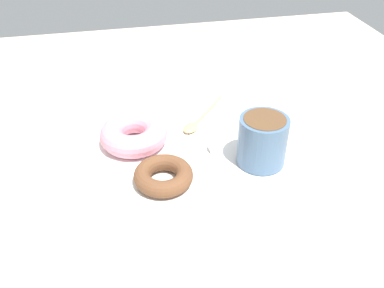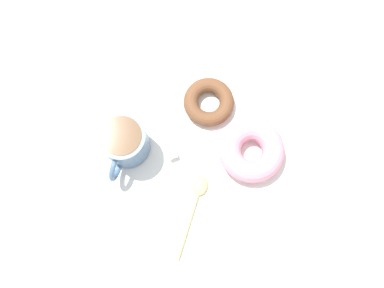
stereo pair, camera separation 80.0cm
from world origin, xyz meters
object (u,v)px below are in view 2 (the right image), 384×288
object	(u,v)px
sugar_cube	(172,154)
donut_near_cup	(251,151)
donut_far	(209,102)
spoon	(197,198)
coffee_cup	(124,142)

from	to	relation	value
sugar_cube	donut_near_cup	bearing A→B (deg)	159.39
donut_far	sugar_cube	distance (cm)	11.47
spoon	sugar_cube	world-z (taller)	sugar_cube
donut_far	sugar_cube	world-z (taller)	donut_far
donut_near_cup	sugar_cube	distance (cm)	13.85
sugar_cube	donut_far	bearing A→B (deg)	-146.84
donut_near_cup	sugar_cube	xyz separation A→B (cm)	(12.92, -4.86, -1.17)
donut_far	spoon	world-z (taller)	donut_far
donut_near_cup	donut_far	distance (cm)	11.63
donut_near_cup	donut_far	bearing A→B (deg)	-73.38
coffee_cup	sugar_cube	world-z (taller)	coffee_cup
coffee_cup	donut_near_cup	bearing A→B (deg)	155.33
coffee_cup	donut_far	distance (cm)	16.78
donut_far	spoon	xyz separation A→B (cm)	(8.53, 15.04, -0.92)
donut_far	spoon	distance (cm)	17.32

